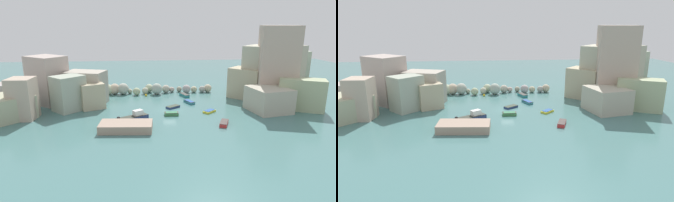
{
  "view_description": "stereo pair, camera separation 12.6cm",
  "coord_description": "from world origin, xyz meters",
  "views": [
    {
      "loc": [
        -5.38,
        -55.69,
        17.35
      ],
      "look_at": [
        0.0,
        3.73,
        1.0
      ],
      "focal_mm": 30.77,
      "sensor_mm": 36.0,
      "label": 1
    },
    {
      "loc": [
        -5.25,
        -55.7,
        17.35
      ],
      "look_at": [
        0.0,
        3.73,
        1.0
      ],
      "focal_mm": 30.77,
      "sensor_mm": 36.0,
      "label": 2
    }
  ],
  "objects": [
    {
      "name": "moored_boat_6",
      "position": [
        7.79,
        -1.84,
        0.21
      ],
      "size": [
        2.9,
        2.8,
        0.45
      ],
      "rotation": [
        0.0,
        0.0,
        3.87
      ],
      "color": "yellow",
      "rests_on": "cove_water"
    },
    {
      "name": "moored_boat_4",
      "position": [
        8.67,
        -9.29,
        0.32
      ],
      "size": [
        2.38,
        3.48,
        0.65
      ],
      "rotation": [
        0.0,
        0.0,
        4.32
      ],
      "color": "red",
      "rests_on": "cove_water"
    },
    {
      "name": "moored_boat_2",
      "position": [
        0.05,
        -3.11,
        0.32
      ],
      "size": [
        2.69,
        1.35,
        0.62
      ],
      "rotation": [
        0.0,
        0.0,
        3.14
      ],
      "color": "#3E7B47",
      "rests_on": "cove_water"
    },
    {
      "name": "moored_boat_3",
      "position": [
        -7.19,
        -6.06,
        0.67
      ],
      "size": [
        5.9,
        4.57,
        1.96
      ],
      "rotation": [
        0.0,
        0.0,
        0.57
      ],
      "color": "navy",
      "rests_on": "cove_water"
    },
    {
      "name": "cliff_headland_left",
      "position": [
        -25.62,
        5.79,
        3.2
      ],
      "size": [
        26.5,
        28.39,
        10.39
      ],
      "color": "#ADA394",
      "rests_on": "ground"
    },
    {
      "name": "moored_boat_0",
      "position": [
        4.88,
        5.18,
        0.29
      ],
      "size": [
        2.26,
        3.29,
        0.55
      ],
      "rotation": [
        0.0,
        0.0,
        5.11
      ],
      "color": "teal",
      "rests_on": "cove_water"
    },
    {
      "name": "cliff_headland_right",
      "position": [
        24.19,
        6.6,
        5.77
      ],
      "size": [
        18.95,
        24.09,
        16.76
      ],
      "color": "#AEA591",
      "rests_on": "ground"
    },
    {
      "name": "moored_boat_7",
      "position": [
        4.67,
        11.13,
        0.33
      ],
      "size": [
        2.17,
        3.35,
        0.66
      ],
      "rotation": [
        0.0,
        0.0,
        5.06
      ],
      "color": "teal",
      "rests_on": "cove_water"
    },
    {
      "name": "cove_water",
      "position": [
        0.0,
        0.0,
        0.0
      ],
      "size": [
        160.0,
        160.0,
        0.0
      ],
      "primitive_type": "plane",
      "color": "#467574",
      "rests_on": "ground"
    },
    {
      "name": "moored_boat_1",
      "position": [
        -14.95,
        10.5,
        0.31
      ],
      "size": [
        1.15,
        3.45,
        0.62
      ],
      "rotation": [
        0.0,
        0.0,
        4.7
      ],
      "color": "blue",
      "rests_on": "cove_water"
    },
    {
      "name": "stone_dock",
      "position": [
        -8.27,
        -10.47,
        0.69
      ],
      "size": [
        8.95,
        4.95,
        1.38
      ],
      "primitive_type": "cube",
      "rotation": [
        0.0,
        0.0,
        -0.08
      ],
      "color": "tan",
      "rests_on": "ground"
    },
    {
      "name": "channel_buoy",
      "position": [
        -4.61,
        12.23,
        0.28
      ],
      "size": [
        0.57,
        0.57,
        0.57
      ],
      "primitive_type": "sphere",
      "color": "gold",
      "rests_on": "cove_water"
    },
    {
      "name": "rock_breakwater",
      "position": [
        -5.2,
        14.88,
        1.16
      ],
      "size": [
        29.6,
        4.69,
        2.76
      ],
      "color": "#AAA88F",
      "rests_on": "ground"
    },
    {
      "name": "moored_boat_5",
      "position": [
        0.87,
        1.85,
        0.22
      ],
      "size": [
        3.15,
        2.81,
        0.44
      ],
      "rotation": [
        0.0,
        0.0,
        0.63
      ],
      "color": "navy",
      "rests_on": "cove_water"
    }
  ]
}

